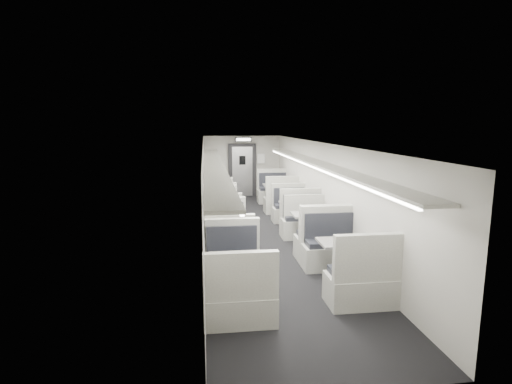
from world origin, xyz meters
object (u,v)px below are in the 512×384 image
object	(u,v)px
booth_left_a	(220,202)
exit_sign	(243,139)
booth_left_c	(227,237)
booth_right_a	(277,196)
vestibule_door	(242,170)
booth_right_c	(312,230)
booth_right_d	(344,262)
booth_left_b	(222,212)
booth_right_b	(295,215)
passenger	(221,187)
booth_left_d	(236,277)

from	to	relation	value
booth_left_a	exit_sign	distance (m)	3.23
booth_left_c	booth_right_a	distance (m)	5.15
vestibule_door	booth_right_c	bearing A→B (deg)	-81.65
booth_right_c	exit_sign	world-z (taller)	exit_sign
booth_right_c	booth_right_d	bearing A→B (deg)	-90.00
booth_left_b	booth_left_c	bearing A→B (deg)	-90.00
booth_left_b	booth_right_b	xyz separation A→B (m)	(2.00, -0.68, 0.02)
booth_left_a	passenger	world-z (taller)	passenger
booth_left_d	booth_right_a	bearing A→B (deg)	74.45
booth_right_b	vestibule_door	size ratio (longest dim) A/B	0.99
booth_right_b	exit_sign	bearing A→B (deg)	102.31
booth_left_c	booth_left_d	xyz separation A→B (m)	(0.00, -2.44, 0.01)
vestibule_door	booth_left_c	bearing A→B (deg)	-98.13
booth_right_c	booth_right_d	size ratio (longest dim) A/B	1.00
booth_left_b	booth_left_d	world-z (taller)	booth_left_d
booth_right_a	booth_right_d	distance (m)	6.78
vestibule_door	booth_right_a	bearing A→B (deg)	-66.10
passenger	booth_left_b	bearing A→B (deg)	-96.50
booth_right_a	booth_right_b	xyz separation A→B (m)	(0.00, -2.81, -0.04)
booth_left_a	vestibule_door	distance (m)	3.12
booth_left_d	passenger	size ratio (longest dim) A/B	1.33
booth_left_d	booth_right_d	distance (m)	2.04
booth_right_a	vestibule_door	size ratio (longest dim) A/B	1.09
booth_right_a	vestibule_door	distance (m)	2.55
booth_right_a	booth_right_b	world-z (taller)	booth_right_a
booth_left_d	booth_right_a	world-z (taller)	booth_right_a
booth_left_b	booth_right_c	size ratio (longest dim) A/B	0.87
booth_left_a	booth_left_b	xyz separation A→B (m)	(0.00, -1.52, 0.01)
booth_left_b	booth_right_a	world-z (taller)	booth_right_a
passenger	vestibule_door	world-z (taller)	vestibule_door
booth_right_a	exit_sign	bearing A→B (deg)	119.49
booth_left_b	booth_left_c	size ratio (longest dim) A/B	0.98
booth_right_d	booth_right_a	bearing A→B (deg)	90.00
booth_left_d	booth_right_c	size ratio (longest dim) A/B	0.93
booth_right_b	booth_right_c	world-z (taller)	booth_right_c
booth_left_a	booth_left_d	distance (m)	6.58
booth_left_a	booth_right_c	bearing A→B (deg)	-63.09
vestibule_door	booth_left_a	bearing A→B (deg)	-109.21
booth_left_d	exit_sign	xyz separation A→B (m)	(1.00, 8.96, 1.90)
booth_right_d	passenger	xyz separation A→B (m)	(-1.97, 6.38, 0.39)
booth_right_b	exit_sign	xyz separation A→B (m)	(-1.00, 4.58, 1.91)
booth_left_c	booth_left_a	bearing A→B (deg)	90.00
booth_right_b	booth_right_c	size ratio (longest dim) A/B	0.91
booth_right_d	vestibule_door	bearing A→B (deg)	96.31
booth_left_b	booth_left_a	bearing A→B (deg)	90.00
booth_left_c	exit_sign	distance (m)	6.86
booth_left_b	exit_sign	bearing A→B (deg)	75.64
booth_left_a	booth_left_d	bearing A→B (deg)	-90.00
booth_right_a	booth_right_c	size ratio (longest dim) A/B	1.00
booth_left_b	vestibule_door	size ratio (longest dim) A/B	0.95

